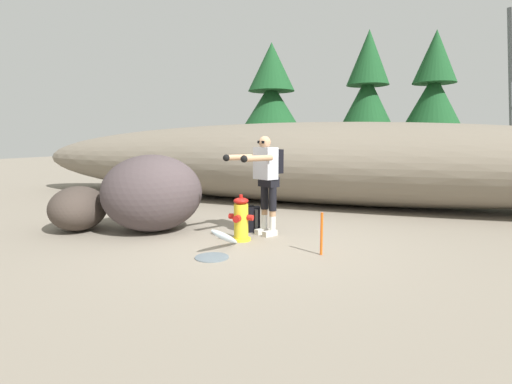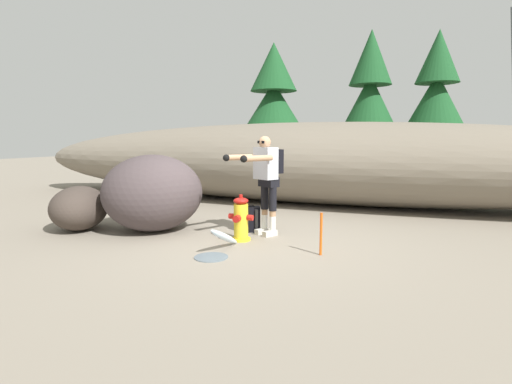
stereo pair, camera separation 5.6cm
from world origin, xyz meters
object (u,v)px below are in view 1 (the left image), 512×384
(fire_hydrant, at_px, (241,220))
(boulder_large, at_px, (152,193))
(boulder_mid, at_px, (78,208))
(utility_worker, at_px, (266,173))
(survey_stake, at_px, (322,234))
(spare_backpack, at_px, (251,219))

(fire_hydrant, height_order, boulder_large, boulder_large)
(fire_hydrant, distance_m, boulder_large, 1.74)
(boulder_large, relative_size, boulder_mid, 1.44)
(utility_worker, distance_m, survey_stake, 1.56)
(utility_worker, distance_m, spare_backpack, 0.91)
(fire_hydrant, xyz_separation_m, survey_stake, (1.36, -0.31, -0.04))
(utility_worker, bearing_deg, boulder_mid, -47.65)
(spare_backpack, distance_m, boulder_large, 1.79)
(boulder_large, bearing_deg, utility_worker, 12.21)
(spare_backpack, xyz_separation_m, survey_stake, (1.45, -0.94, 0.08))
(spare_backpack, bearing_deg, boulder_mid, 83.27)
(fire_hydrant, relative_size, survey_stake, 1.23)
(spare_backpack, xyz_separation_m, boulder_mid, (-2.89, -1.02, 0.18))
(utility_worker, xyz_separation_m, spare_backpack, (-0.33, 0.16, -0.84))
(utility_worker, relative_size, boulder_mid, 1.37)
(spare_backpack, distance_m, survey_stake, 1.73)
(boulder_large, bearing_deg, fire_hydrant, -1.75)
(fire_hydrant, distance_m, boulder_mid, 3.00)
(boulder_large, height_order, survey_stake, boulder_large)
(fire_hydrant, height_order, survey_stake, fire_hydrant)
(fire_hydrant, height_order, utility_worker, utility_worker)
(utility_worker, relative_size, spare_backpack, 3.52)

